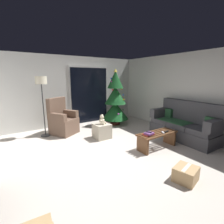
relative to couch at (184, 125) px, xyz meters
The scene contains 18 objects.
ground_plane 2.36m from the couch, behind, with size 7.00×7.00×0.00m, color #BCB2A8.
wall_back 4.10m from the couch, 125.34° to the left, with size 5.72×0.12×2.50m, color beige.
wall_right 1.03m from the couch, 21.09° to the left, with size 0.12×6.00×2.50m, color beige.
patio_door_frame 3.58m from the couch, 114.46° to the left, with size 1.60×0.02×2.20m, color silver.
patio_door_glass 3.56m from the couch, 114.58° to the left, with size 1.50×0.02×2.10m, color black.
couch is the anchor object (origin of this frame).
coffee_table 1.20m from the couch, behind, with size 1.10×0.40×0.41m.
remote_silver 1.10m from the couch, behind, with size 0.04×0.16×0.02m, color #ADADB2.
remote_black 0.96m from the couch, behind, with size 0.04×0.16×0.02m, color black.
book_stack 1.50m from the couch, behind, with size 0.26×0.21×0.07m.
cell_phone 1.51m from the couch, behind, with size 0.07×0.14×0.01m, color black.
christmas_tree 2.51m from the couch, 110.01° to the left, with size 0.99×0.99×2.05m.
armchair 3.68m from the couch, 139.81° to the left, with size 0.94×0.94×1.13m.
floor_lamp 4.28m from the couch, 143.72° to the left, with size 0.32×0.32×1.78m.
ottoman 2.40m from the couch, 146.15° to the left, with size 0.44×0.44×0.43m, color #B2A893.
teddy_bear_cream 2.39m from the couch, 146.27° to the left, with size 0.21×0.22×0.29m.
teddy_bear_honey_by_tree 2.56m from the couch, 131.43° to the left, with size 0.21×0.21×0.29m.
cardboard_box_taped_mid_floor 2.22m from the couch, 145.41° to the right, with size 0.46×0.43×0.25m.
Camera 1 is at (-2.00, -2.92, 1.78)m, focal length 26.75 mm.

